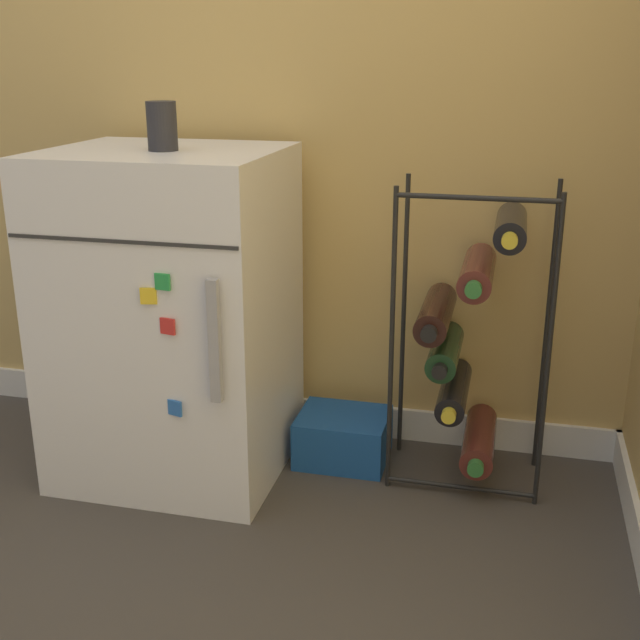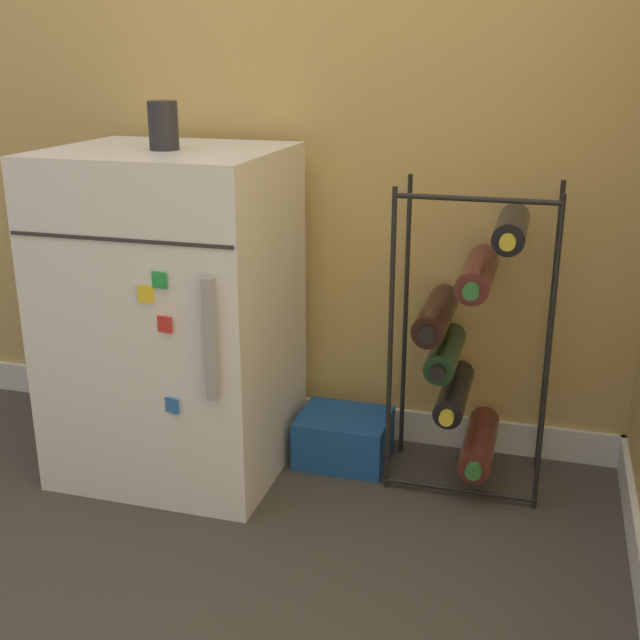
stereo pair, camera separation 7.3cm
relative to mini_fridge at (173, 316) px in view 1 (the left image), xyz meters
The scene contains 5 objects.
ground_plane 0.57m from the mini_fridge, 60.24° to the right, with size 14.00×14.00×0.00m, color #423D38.
mini_fridge is the anchor object (origin of this frame).
wine_rack 0.73m from the mini_fridge, ahead, with size 0.37×0.31×0.75m.
soda_box 0.55m from the mini_fridge, 16.42° to the left, with size 0.24×0.20×0.13m.
fridge_top_cup 0.47m from the mini_fridge, 62.55° to the right, with size 0.07×0.07×0.11m.
Camera 1 is at (0.61, -1.41, 1.03)m, focal length 45.00 mm.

